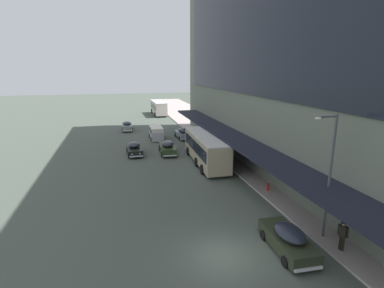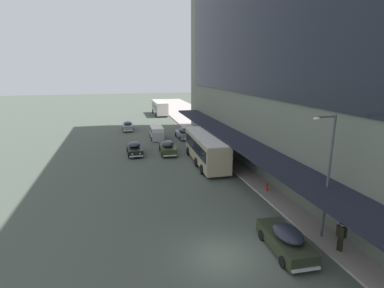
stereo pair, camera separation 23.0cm
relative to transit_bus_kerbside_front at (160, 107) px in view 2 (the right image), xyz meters
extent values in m
plane|color=#4A5349|center=(-4.18, -54.97, -1.79)|extent=(240.00, 240.00, 0.00)
cube|color=#B1A39F|center=(6.82, -54.97, -1.71)|extent=(10.00, 180.00, 0.15)
cube|color=black|center=(2.22, -54.97, 1.58)|extent=(3.20, 72.00, 0.24)
cube|color=beige|center=(0.00, 0.00, -0.12)|extent=(2.58, 9.20, 2.65)
cube|color=black|center=(0.00, 0.00, 0.20)|extent=(2.62, 8.47, 1.16)
cube|color=silver|center=(0.00, 0.00, 1.26)|extent=(2.48, 9.20, 0.12)
cube|color=black|center=(-0.04, 4.63, 0.96)|extent=(1.25, 0.07, 0.36)
cylinder|color=black|center=(-1.28, 3.11, -1.29)|extent=(0.26, 1.00, 1.00)
cylinder|color=black|center=(1.23, 3.13, -1.29)|extent=(0.26, 1.00, 1.00)
cylinder|color=black|center=(-1.23, -2.86, -1.29)|extent=(0.26, 1.00, 1.00)
cylinder|color=black|center=(1.28, -2.84, -1.29)|extent=(0.26, 1.00, 1.00)
cube|color=tan|center=(-0.15, -38.06, -0.03)|extent=(2.85, 10.90, 2.82)
cube|color=black|center=(-0.15, -38.06, 0.31)|extent=(2.86, 10.04, 1.24)
cube|color=silver|center=(-0.15, -38.06, 1.43)|extent=(2.75, 10.90, 0.12)
cube|color=black|center=(0.02, -32.61, 1.13)|extent=(1.26, 0.10, 0.36)
cylinder|color=black|center=(-1.29, -34.34, -1.29)|extent=(0.28, 1.01, 1.00)
cylinder|color=black|center=(1.22, -34.42, -1.29)|extent=(0.28, 1.01, 1.00)
cylinder|color=black|center=(-1.51, -41.38, -1.29)|extent=(0.28, 1.01, 1.00)
cylinder|color=black|center=(0.99, -41.46, -1.29)|extent=(0.28, 1.01, 1.00)
cylinder|color=black|center=(-1.43, -38.84, -1.29)|extent=(0.28, 1.01, 1.00)
cylinder|color=black|center=(1.07, -38.92, -1.29)|extent=(0.28, 1.01, 1.00)
cube|color=black|center=(-7.71, -32.42, -1.20)|extent=(1.78, 4.21, 0.75)
ellipsoid|color=#1E232D|center=(-7.72, -32.22, -0.54)|extent=(1.53, 2.33, 0.62)
cube|color=silver|center=(-7.65, -34.55, -1.42)|extent=(1.59, 0.16, 0.14)
cube|color=silver|center=(-7.77, -30.29, -1.42)|extent=(1.59, 0.16, 0.14)
sphere|color=silver|center=(-7.20, -34.51, -1.15)|extent=(0.18, 0.18, 0.18)
sphere|color=silver|center=(-8.11, -34.54, -1.15)|extent=(0.18, 0.18, 0.18)
cylinder|color=black|center=(-6.84, -33.69, -1.47)|extent=(0.16, 0.64, 0.64)
cylinder|color=black|center=(-8.51, -33.74, -1.47)|extent=(0.16, 0.64, 0.64)
cylinder|color=black|center=(-6.91, -31.11, -1.47)|extent=(0.16, 0.64, 0.64)
cylinder|color=black|center=(-8.58, -31.16, -1.47)|extent=(0.16, 0.64, 0.64)
cube|color=#2A391C|center=(-3.64, -32.87, -1.15)|extent=(1.94, 4.82, 0.83)
ellipsoid|color=#1E232D|center=(-3.65, -33.11, -0.46)|extent=(1.63, 2.67, 0.62)
cube|color=silver|center=(-3.52, -30.45, -1.42)|extent=(1.64, 0.20, 0.14)
cube|color=silver|center=(-3.75, -35.29, -1.42)|extent=(1.64, 0.20, 0.14)
sphere|color=silver|center=(-4.00, -30.46, -1.10)|extent=(0.18, 0.18, 0.18)
sphere|color=silver|center=(-3.05, -30.51, -1.10)|extent=(0.18, 0.18, 0.18)
cylinder|color=black|center=(-4.43, -31.36, -1.47)|extent=(0.17, 0.65, 0.64)
cylinder|color=black|center=(-2.71, -31.44, -1.47)|extent=(0.17, 0.65, 0.64)
cylinder|color=black|center=(-4.56, -34.30, -1.47)|extent=(0.17, 0.65, 0.64)
cylinder|color=black|center=(-2.85, -34.38, -1.47)|extent=(0.17, 0.65, 0.64)
cube|color=gray|center=(0.11, -25.03, -1.20)|extent=(1.90, 4.50, 0.75)
ellipsoid|color=#1E232D|center=(0.12, -25.25, -0.52)|extent=(1.62, 2.50, 0.65)
cube|color=silver|center=(0.03, -22.76, -1.42)|extent=(1.65, 0.18, 0.14)
cube|color=silver|center=(0.20, -27.29, -1.42)|extent=(1.65, 0.18, 0.14)
sphere|color=silver|center=(-0.45, -22.81, -1.15)|extent=(0.18, 0.18, 0.18)
sphere|color=silver|center=(0.51, -22.77, -1.15)|extent=(0.18, 0.18, 0.18)
cylinder|color=black|center=(-0.80, -23.68, -1.47)|extent=(0.16, 0.64, 0.64)
cylinder|color=black|center=(0.93, -23.62, -1.47)|extent=(0.16, 0.64, 0.64)
cylinder|color=black|center=(-0.70, -26.43, -1.47)|extent=(0.16, 0.64, 0.64)
cylinder|color=black|center=(1.03, -26.37, -1.47)|extent=(0.16, 0.64, 0.64)
cube|color=gray|center=(-7.95, -16.86, -1.16)|extent=(1.71, 4.15, 0.82)
ellipsoid|color=#1E232D|center=(-7.95, -16.65, -0.51)|extent=(1.47, 2.30, 0.51)
cube|color=silver|center=(-8.00, -18.96, -1.42)|extent=(1.53, 0.16, 0.14)
cube|color=silver|center=(-7.90, -14.75, -1.42)|extent=(1.53, 0.16, 0.14)
sphere|color=silver|center=(-7.56, -18.95, -1.11)|extent=(0.18, 0.18, 0.18)
sphere|color=silver|center=(-8.45, -18.92, -1.11)|extent=(0.18, 0.18, 0.18)
cylinder|color=black|center=(-7.18, -18.15, -1.47)|extent=(0.16, 0.64, 0.64)
cylinder|color=black|center=(-8.79, -18.11, -1.47)|extent=(0.16, 0.64, 0.64)
cylinder|color=black|center=(-7.11, -15.60, -1.47)|extent=(0.16, 0.64, 0.64)
cylinder|color=black|center=(-8.73, -15.56, -1.47)|extent=(0.16, 0.64, 0.64)
cube|color=#292F1F|center=(-0.40, -55.31, -1.17)|extent=(1.89, 4.46, 0.80)
ellipsoid|color=#1E232D|center=(-0.41, -55.53, -0.48)|extent=(1.60, 2.48, 0.65)
cube|color=silver|center=(-0.31, -53.07, -1.42)|extent=(1.62, 0.19, 0.14)
cube|color=silver|center=(-0.50, -57.56, -1.42)|extent=(1.62, 0.19, 0.14)
sphere|color=silver|center=(-0.77, -53.08, -1.12)|extent=(0.18, 0.18, 0.18)
sphere|color=silver|center=(0.16, -53.12, -1.12)|extent=(0.18, 0.18, 0.18)
cylinder|color=black|center=(-1.19, -53.92, -1.47)|extent=(0.17, 0.65, 0.64)
cylinder|color=black|center=(0.51, -53.99, -1.47)|extent=(0.17, 0.65, 0.64)
cylinder|color=black|center=(-1.31, -56.64, -1.47)|extent=(0.17, 0.65, 0.64)
cylinder|color=black|center=(0.39, -56.71, -1.47)|extent=(0.17, 0.65, 0.64)
cube|color=#B5B6BD|center=(-3.94, -24.63, -1.03)|extent=(1.82, 4.33, 1.29)
cube|color=silver|center=(-3.94, -24.63, -0.24)|extent=(1.78, 4.24, 0.83)
cube|color=black|center=(-3.94, -24.63, -0.34)|extent=(1.85, 3.90, 0.41)
ellipsoid|color=#B5B6BD|center=(-3.90, -22.53, -0.89)|extent=(1.62, 0.63, 1.11)
cylinder|color=black|center=(-4.79, -23.37, -1.47)|extent=(0.17, 0.64, 0.64)
cylinder|color=black|center=(-3.04, -23.40, -1.47)|extent=(0.17, 0.64, 0.64)
cylinder|color=black|center=(-4.83, -25.87, -1.47)|extent=(0.17, 0.64, 0.64)
cylinder|color=black|center=(-3.09, -25.89, -1.47)|extent=(0.17, 0.64, 0.64)
cylinder|color=black|center=(2.63, -56.31, -1.21)|extent=(0.16, 0.16, 0.85)
cylinder|color=black|center=(2.56, -56.17, -1.21)|extent=(0.16, 0.16, 0.85)
cube|color=black|center=(2.59, -56.24, -0.44)|extent=(0.38, 0.46, 0.70)
cylinder|color=black|center=(2.70, -56.48, -0.40)|extent=(0.10, 0.10, 0.63)
cylinder|color=black|center=(2.49, -56.00, -0.40)|extent=(0.10, 0.10, 0.63)
sphere|color=tan|center=(2.59, -56.24, 0.02)|extent=(0.22, 0.22, 0.22)
cylinder|color=black|center=(2.59, -56.24, 0.10)|extent=(0.33, 0.33, 0.02)
cylinder|color=black|center=(2.59, -56.24, 0.16)|extent=(0.21, 0.21, 0.12)
cylinder|color=#4C4C51|center=(2.57, -54.69, 2.23)|extent=(0.16, 0.16, 7.75)
cylinder|color=#4C4C51|center=(1.97, -54.69, 6.01)|extent=(1.20, 0.10, 0.10)
ellipsoid|color=silver|center=(1.37, -54.69, 5.93)|extent=(0.44, 0.28, 0.20)
cylinder|color=red|center=(2.69, -47.22, -1.36)|extent=(0.20, 0.20, 0.55)
sphere|color=red|center=(2.69, -47.22, -1.03)|extent=(0.18, 0.18, 0.18)
cylinder|color=red|center=(2.69, -47.07, -1.34)|extent=(0.08, 0.10, 0.08)
cylinder|color=red|center=(2.69, -47.37, -1.34)|extent=(0.08, 0.10, 0.08)
camera|label=1|loc=(-9.65, -69.05, 8.64)|focal=28.00mm
camera|label=2|loc=(-9.43, -69.10, 8.64)|focal=28.00mm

